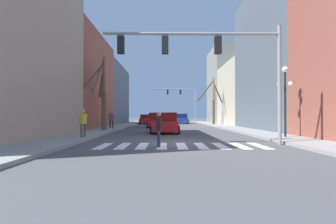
{
  "coord_description": "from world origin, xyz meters",
  "views": [
    {
      "loc": [
        -0.75,
        -13.45,
        1.42
      ],
      "look_at": [
        -0.31,
        29.96,
        1.94
      ],
      "focal_mm": 28.0,
      "sensor_mm": 36.0,
      "label": 1
    }
  ],
  "objects": [
    {
      "name": "car_parked_right_far",
      "position": [
        1.92,
        29.77,
        0.77
      ],
      "size": [
        2.16,
        4.16,
        1.65
      ],
      "rotation": [
        0.0,
        0.0,
        1.57
      ],
      "color": "navy",
      "rests_on": "ground_plane"
    },
    {
      "name": "sidewalk_right",
      "position": [
        6.2,
        0.0,
        0.07
      ],
      "size": [
        2.4,
        90.0,
        0.15
      ],
      "color": "gray",
      "rests_on": "ground_plane"
    },
    {
      "name": "pedestrian_on_left_sidewalk",
      "position": [
        -5.49,
        1.67,
        1.1
      ],
      "size": [
        0.36,
        0.66,
        1.61
      ],
      "rotation": [
        0.0,
        0.0,
        4.29
      ],
      "color": "#4C4C51",
      "rests_on": "sidewalk_left"
    },
    {
      "name": "sidewalk_left",
      "position": [
        -6.2,
        0.0,
        0.07
      ],
      "size": [
        2.4,
        90.0,
        0.15
      ],
      "color": "gray",
      "rests_on": "ground_plane"
    },
    {
      "name": "pedestrian_waiting_at_curb",
      "position": [
        -1.04,
        -1.74,
        0.93
      ],
      "size": [
        0.23,
        0.68,
        1.57
      ],
      "rotation": [
        0.0,
        0.0,
        4.64
      ],
      "color": "#282D47",
      "rests_on": "ground_plane"
    },
    {
      "name": "street_tree_right_far",
      "position": [
        5.84,
        22.74,
        3.18
      ],
      "size": [
        3.61,
        2.54,
        6.46
      ],
      "color": "brown",
      "rests_on": "sidewalk_right"
    },
    {
      "name": "building_row_left",
      "position": [
        -10.39,
        12.9,
        5.2
      ],
      "size": [
        6.0,
        40.47,
        11.98
      ],
      "color": "tan",
      "rests_on": "ground_plane"
    },
    {
      "name": "traffic_signal_far",
      "position": [
        2.44,
        34.25,
        4.81
      ],
      "size": [
        7.92,
        0.28,
        6.56
      ],
      "color": "gray",
      "rests_on": "ground_plane"
    },
    {
      "name": "building_row_right",
      "position": [
        10.39,
        15.98,
        5.96
      ],
      "size": [
        6.0,
        43.84,
        13.41
      ],
      "color": "#934C3D",
      "rests_on": "ground_plane"
    },
    {
      "name": "crosswalk_stripes",
      "position": [
        -0.0,
        -1.38,
        0.0
      ],
      "size": [
        7.65,
        2.6,
        0.01
      ],
      "color": "white",
      "rests_on": "ground_plane"
    },
    {
      "name": "street_lamp_right_corner",
      "position": [
        6.3,
        1.84,
        3.08
      ],
      "size": [
        0.95,
        0.36,
        4.13
      ],
      "color": "black",
      "rests_on": "sidewalk_right"
    },
    {
      "name": "street_tree_right_mid",
      "position": [
        -6.25,
        9.34,
        3.27
      ],
      "size": [
        2.16,
        4.16,
        6.46
      ],
      "color": "brown",
      "rests_on": "sidewalk_left"
    },
    {
      "name": "pedestrian_near_right_corner",
      "position": [
        -6.06,
        12.39,
        1.14
      ],
      "size": [
        0.71,
        0.32,
        1.67
      ],
      "rotation": [
        0.0,
        0.0,
        6.01
      ],
      "color": "black",
      "rests_on": "sidewalk_left"
    },
    {
      "name": "car_parked_right_near",
      "position": [
        -0.78,
        7.42,
        0.76
      ],
      "size": [
        2.21,
        4.33,
        1.62
      ],
      "rotation": [
        0.0,
        0.0,
        -1.57
      ],
      "color": "red",
      "rests_on": "ground_plane"
    },
    {
      "name": "ground_plane",
      "position": [
        0.0,
        0.0,
        0.0
      ],
      "size": [
        240.0,
        240.0,
        0.0
      ],
      "primitive_type": "plane",
      "color": "#4C4C4F"
    },
    {
      "name": "traffic_signal_near",
      "position": [
        1.43,
        -0.94,
        4.32
      ],
      "size": [
        8.56,
        0.28,
        5.73
      ],
      "color": "gray",
      "rests_on": "ground_plane"
    },
    {
      "name": "car_driving_toward_lane",
      "position": [
        -3.87,
        28.53,
        0.72
      ],
      "size": [
        2.01,
        4.22,
        1.53
      ],
      "rotation": [
        0.0,
        0.0,
        1.57
      ],
      "color": "red",
      "rests_on": "ground_plane"
    },
    {
      "name": "car_parked_left_near",
      "position": [
        -1.78,
        16.77,
        0.79
      ],
      "size": [
        2.03,
        4.62,
        1.7
      ],
      "rotation": [
        0.0,
        0.0,
        -1.57
      ],
      "color": "red",
      "rests_on": "ground_plane"
    }
  ]
}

